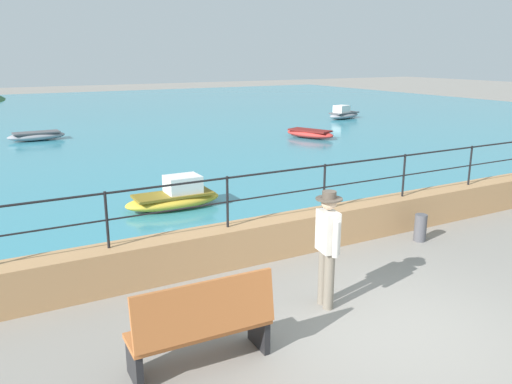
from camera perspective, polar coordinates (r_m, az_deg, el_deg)
ground_plane at (r=7.45m, az=15.85°, el=-14.55°), size 120.00×120.00×0.00m
promenade_wall at (r=9.58m, az=2.42°, el=-4.87°), size 20.00×0.56×0.70m
railing at (r=9.30m, az=2.48°, el=0.82°), size 18.44×0.04×0.90m
lake_water at (r=30.88m, az=-20.40°, el=7.37°), size 64.00×44.32×0.06m
bench_main at (r=6.24m, az=-5.92°, el=-14.26°), size 1.72×0.61×1.13m
person_walking at (r=7.51m, az=7.86°, el=-5.61°), size 0.38×0.56×1.75m
bollard at (r=10.78m, az=17.62°, el=-3.76°), size 0.24×0.24×0.54m
boat_1 at (r=12.39m, az=-8.87°, el=-0.55°), size 2.31×0.93×0.76m
boat_2 at (r=22.81m, az=5.94°, el=6.42°), size 1.71×2.47×0.36m
boat_4 at (r=23.90m, az=-22.97°, el=5.71°), size 2.33×0.98×0.36m
boat_5 at (r=29.99m, az=9.60°, el=8.46°), size 2.45×1.44×0.76m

